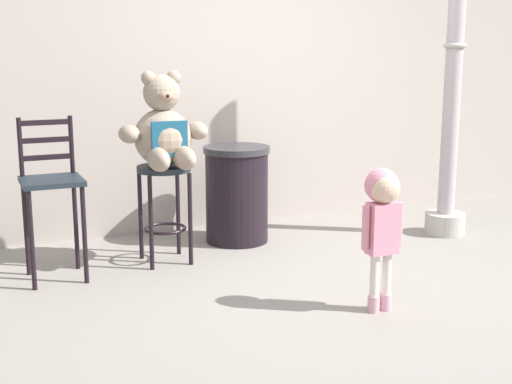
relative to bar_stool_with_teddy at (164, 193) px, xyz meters
name	(u,v)px	position (x,y,z in m)	size (l,w,h in m)	color
ground_plane	(356,290)	(0.97, -1.11, -0.52)	(24.00, 24.00, 0.00)	gray
building_wall	(235,41)	(0.97, 1.00, 1.10)	(7.73, 0.30, 3.24)	#AFA29A
bar_stool_with_teddy	(164,193)	(0.00, 0.00, 0.00)	(0.39, 0.39, 0.73)	#1C252D
teddy_bear	(164,132)	(0.00, -0.03, 0.46)	(0.65, 0.58, 0.69)	gray
child_walking	(382,209)	(0.91, -1.48, 0.12)	(0.28, 0.22, 0.88)	#D198A8
trash_bin	(237,194)	(0.70, 0.31, -0.12)	(0.54, 0.54, 0.79)	black
lamppost	(451,108)	(2.42, -0.20, 0.55)	(0.34, 0.34, 2.73)	#B4AEA5
bar_chair_empty	(52,188)	(-0.81, -0.05, 0.11)	(0.40, 0.40, 1.11)	#1C252D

